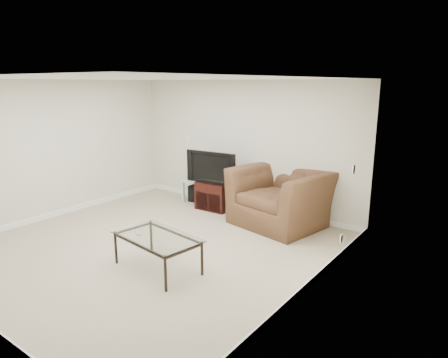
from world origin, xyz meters
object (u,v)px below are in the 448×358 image
Objects in this scene: side_table at (198,190)px; subwoofer at (199,193)px; tv_stand at (215,196)px; television at (214,167)px; recliner at (281,188)px; coffee_table at (158,253)px.

side_table reaches higher than subwoofer.
television reaches higher than tv_stand.
recliner is (1.46, 0.00, 0.39)m from tv_stand.
side_table is 2.15m from recliner.
subwoofer is at bearing 150.69° from television.
tv_stand reaches higher than side_table.
side_table is 3.21m from coffee_table.
television is 2.77m from coffee_table.
side_table is at bearing -175.14° from recliner.
recliner is at bearing -6.92° from subwoofer.
tv_stand reaches higher than subwoofer.
tv_stand is 2.72m from coffee_table.
recliner reaches higher than television.
side_table is (-0.63, 0.26, -0.63)m from television.
television reaches higher than coffee_table.
television is at bearing -24.66° from subwoofer.
side_table is 0.32× the size of recliner.
television is 2.85× the size of subwoofer.
coffee_table is (1.00, -2.50, -0.63)m from television.
side_table is 1.38× the size of subwoofer.
tv_stand is 0.66× the size of television.
side_table is (-0.63, 0.23, -0.04)m from tv_stand.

